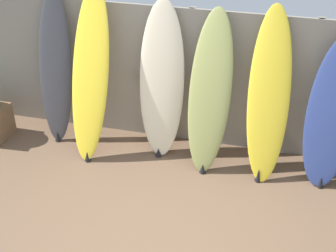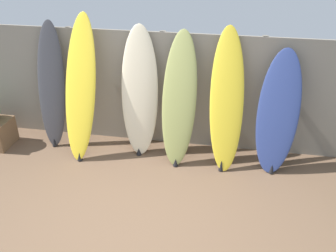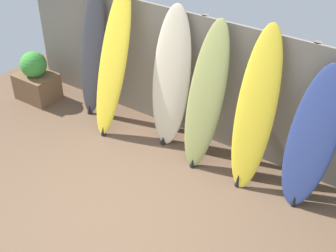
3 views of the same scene
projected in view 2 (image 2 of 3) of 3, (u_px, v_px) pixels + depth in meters
The scene contains 8 objects.
ground at pixel (131, 225), 4.45m from camera, with size 7.68×7.68×0.00m, color brown.
fence_back at pixel (163, 90), 5.75m from camera, with size 6.08×0.11×1.80m.
surfboard_charcoal_0 at pixel (52, 87), 5.74m from camera, with size 0.45×0.47×1.94m.
surfboard_yellow_1 at pixel (80, 89), 5.44m from camera, with size 0.52×0.78×2.09m.
surfboard_cream_2 at pixel (140, 93), 5.50m from camera, with size 0.59×0.52×1.94m.
surfboard_olive_3 at pixel (179, 100), 5.31m from camera, with size 0.52×0.65×1.91m.
surfboard_yellow_4 at pixel (227, 102), 5.22m from camera, with size 0.56×0.75×1.97m.
surfboard_navy_5 at pixel (278, 113), 5.16m from camera, with size 0.63×0.62×1.72m.
Camera 2 is at (1.03, -3.21, 3.16)m, focal length 40.00 mm.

